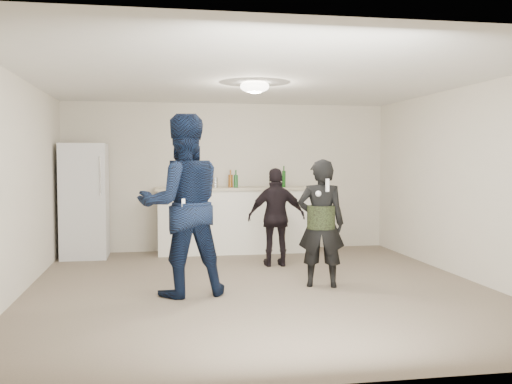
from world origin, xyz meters
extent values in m
plane|color=#6B5B4C|center=(0.00, 0.00, 0.00)|extent=(6.00, 6.00, 0.00)
plane|color=silver|center=(0.00, 0.00, 2.50)|extent=(6.00, 6.00, 0.00)
plane|color=beige|center=(0.00, 3.00, 1.25)|extent=(6.00, 0.00, 6.00)
plane|color=beige|center=(0.00, -3.00, 1.25)|extent=(6.00, 0.00, 6.00)
plane|color=beige|center=(-2.75, 0.00, 1.25)|extent=(0.00, 6.00, 6.00)
plane|color=beige|center=(2.75, 0.00, 1.25)|extent=(0.00, 6.00, 6.00)
cube|color=white|center=(0.10, 2.67, 0.53)|extent=(2.60, 0.56, 1.05)
cube|color=#BBB391|center=(0.10, 2.67, 1.07)|extent=(2.68, 0.64, 0.04)
cube|color=silver|center=(-2.33, 2.60, 0.90)|extent=(0.70, 0.70, 1.80)
cylinder|color=silver|center=(-2.05, 2.23, 1.30)|extent=(0.02, 0.02, 0.60)
ellipsoid|color=white|center=(0.00, 0.30, 2.45)|extent=(0.36, 0.36, 0.16)
cylinder|color=#B9BABE|center=(-0.26, 2.57, 1.18)|extent=(0.08, 0.08, 0.17)
imported|color=#0F1F40|center=(-0.92, -0.20, 1.03)|extent=(1.13, 0.95, 2.06)
imported|color=black|center=(0.76, -0.04, 0.78)|extent=(0.65, 0.51, 1.55)
cylinder|color=#2C3C1B|center=(0.76, -0.04, 0.85)|extent=(0.34, 0.34, 0.28)
imported|color=black|center=(0.50, 1.37, 0.71)|extent=(0.85, 0.38, 1.43)
cube|color=white|center=(-0.92, -0.48, 1.05)|extent=(0.04, 0.04, 0.15)
sphere|color=white|center=(-0.80, -0.45, 0.98)|extent=(0.07, 0.07, 0.07)
cube|color=white|center=(0.76, -0.29, 1.25)|extent=(0.04, 0.04, 0.15)
sphere|color=white|center=(0.66, -0.26, 1.15)|extent=(0.07, 0.07, 0.07)
cylinder|color=brown|center=(0.00, 2.69, 1.19)|extent=(0.08, 0.08, 0.21)
cylinder|color=silver|center=(0.75, 2.63, 1.19)|extent=(0.07, 0.07, 0.20)
cylinder|color=#154C1B|center=(0.07, 2.56, 1.19)|extent=(0.07, 0.07, 0.21)
cylinder|color=brown|center=(-0.53, 2.74, 1.21)|extent=(0.07, 0.07, 0.25)
cylinder|color=#174B15|center=(0.87, 2.51, 1.23)|extent=(0.06, 0.06, 0.27)
camera|label=1|loc=(-1.19, -6.69, 1.55)|focal=40.00mm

